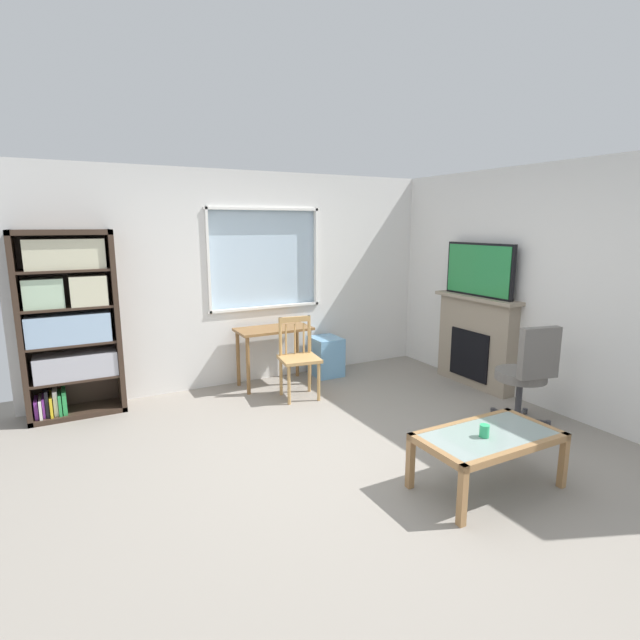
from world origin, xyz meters
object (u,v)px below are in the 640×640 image
Objects in this scene: coffee_table at (488,441)px; sippy_cup at (484,431)px; office_chair at (527,370)px; bookshelf at (69,320)px; wooden_chair at (298,357)px; tv at (479,270)px; plastic_drawer_unit at (326,356)px; desk_under_window at (274,338)px; fireplace at (475,341)px.

sippy_cup is (-0.07, -0.02, 0.11)m from coffee_table.
coffee_table is (-1.18, -0.64, -0.19)m from office_chair.
bookshelf reaches higher than sippy_cup.
tv reaches higher than wooden_chair.
tv is at bearing 67.92° from office_chair.
plastic_drawer_unit is 2.15m from tv.
desk_under_window is 0.90× the size of tv.
wooden_chair is at bearing 162.87° from tv.
wooden_chair is 0.77× the size of fireplace.
bookshelf is 4.45m from tv.
bookshelf reaches higher than fireplace.
plastic_drawer_unit is 5.49× the size of sippy_cup.
desk_under_window is 2.80m from office_chair.
wooden_chair reaches higher than coffee_table.
fireplace is at bearing -16.27° from bookshelf.
fireplace is 2.43m from coffee_table.
wooden_chair is (2.22, -0.62, -0.53)m from bookshelf.
coffee_table is at bearing -151.48° from office_chair.
plastic_drawer_unit is (0.66, 0.56, -0.22)m from wooden_chair.
desk_under_window reaches higher than coffee_table.
tv is at bearing -40.98° from plastic_drawer_unit.
tv reaches higher than desk_under_window.
wooden_chair is (0.08, -0.51, -0.12)m from desk_under_window.
wooden_chair is at bearing -15.60° from bookshelf.
wooden_chair reaches higher than sippy_cup.
desk_under_window is 2.41m from fireplace.
plastic_drawer_unit is (0.74, 0.05, -0.34)m from desk_under_window.
office_chair is at bearing 28.52° from coffee_table.
coffee_table is (0.47, -2.90, -0.22)m from desk_under_window.
coffee_table is at bearing -49.04° from bookshelf.
tv is at bearing -16.33° from bookshelf.
coffee_table is (2.61, -3.01, -0.63)m from bookshelf.
wooden_chair is 0.86× the size of coffee_table.
bookshelf is 20.76× the size of sippy_cup.
office_chair is (1.66, -2.26, -0.03)m from desk_under_window.
sippy_cup is (2.54, -3.03, -0.52)m from bookshelf.
tv is at bearing -28.39° from desk_under_window.
fireplace reaches higher than sippy_cup.
wooden_chair is at bearing 99.31° from coffee_table.
bookshelf reaches higher than wooden_chair.
fireplace is 13.03× the size of sippy_cup.
fireplace is at bearing -28.18° from desk_under_window.
wooden_chair is 2.35m from office_chair.
sippy_cup is at bearing -133.79° from tv.
bookshelf reaches higher than office_chair.
bookshelf is at bearing 148.08° from office_chair.
fireplace is 1.12× the size of coffee_table.
office_chair is 0.95× the size of coffee_table.
bookshelf is 3.99m from sippy_cup.
desk_under_window is 1.79× the size of plastic_drawer_unit.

